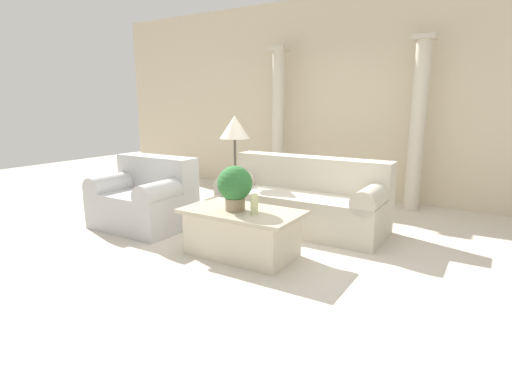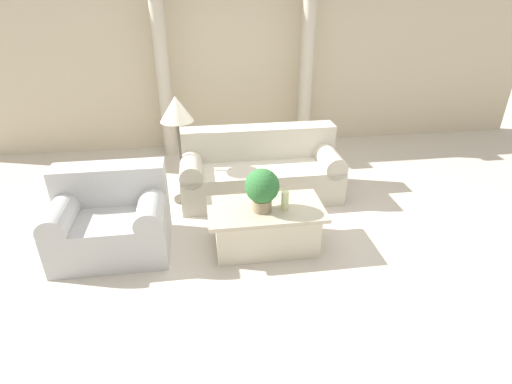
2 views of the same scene
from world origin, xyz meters
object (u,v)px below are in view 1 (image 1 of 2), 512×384
coffee_table (242,232)px  sofa_long (303,200)px  potted_plant (235,186)px  floor_lamp (235,132)px  loveseat (145,198)px

coffee_table → sofa_long: bearing=84.1°
potted_plant → floor_lamp: (-0.83, 1.21, 0.42)m
coffee_table → potted_plant: (-0.05, -0.05, 0.49)m
sofa_long → loveseat: size_ratio=1.78×
loveseat → potted_plant: 1.61m
sofa_long → potted_plant: size_ratio=4.53×
potted_plant → loveseat: bearing=170.8°
loveseat → coffee_table: bearing=-7.2°
potted_plant → floor_lamp: size_ratio=0.33×
loveseat → floor_lamp: bearing=53.6°
coffee_table → potted_plant: size_ratio=2.66×
sofa_long → coffee_table: bearing=-95.9°
sofa_long → floor_lamp: (-1.00, -0.02, 0.80)m
sofa_long → loveseat: same height
sofa_long → loveseat: bearing=-150.1°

